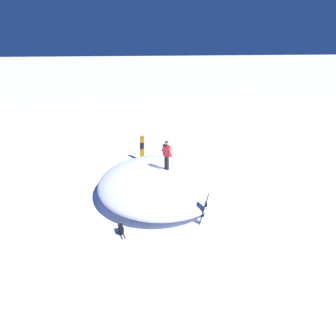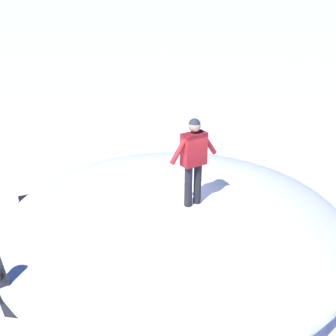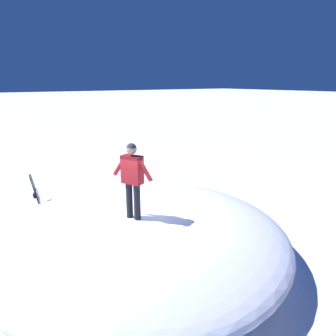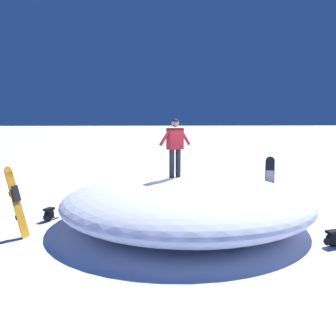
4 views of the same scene
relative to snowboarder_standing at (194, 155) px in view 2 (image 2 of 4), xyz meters
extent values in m
plane|color=white|center=(-0.52, 0.48, -2.16)|extent=(240.00, 240.00, 0.00)
ellipsoid|color=white|center=(-0.28, 0.31, -1.55)|extent=(9.35, 9.35, 1.21)
cylinder|color=black|center=(0.09, 0.04, -0.56)|extent=(0.14, 0.14, 0.77)
cylinder|color=black|center=(-0.09, -0.04, -0.56)|extent=(0.14, 0.14, 0.77)
cube|color=maroon|center=(0.00, 0.00, 0.11)|extent=(0.48, 0.38, 0.58)
sphere|color=tan|center=(0.00, 0.00, 0.54)|extent=(0.21, 0.21, 0.21)
cylinder|color=maroon|center=(0.27, 0.13, 0.17)|extent=(0.37, 0.24, 0.48)
cylinder|color=maroon|center=(-0.27, -0.13, 0.17)|extent=(0.37, 0.24, 0.48)
sphere|color=#333842|center=(0.00, 0.00, 0.56)|extent=(0.20, 0.20, 0.20)
cube|color=black|center=(-3.13, -1.28, -1.42)|extent=(0.35, 0.35, 1.48)
cube|color=black|center=(-3.13, -1.27, -1.69)|extent=(0.21, 0.14, 0.12)
ellipsoid|color=black|center=(-3.37, 2.32, -1.98)|extent=(0.50, 0.34, 0.36)
ellipsoid|color=black|center=(-3.17, 2.38, -2.03)|extent=(0.17, 0.20, 0.17)
cube|color=black|center=(-3.37, 2.32, -1.83)|extent=(0.42, 0.29, 0.06)
cylinder|color=black|center=(-3.62, 2.31, -2.14)|extent=(0.32, 0.13, 0.04)
cylinder|color=black|center=(-3.59, 2.19, -2.14)|extent=(0.32, 0.13, 0.04)
camera|label=1|loc=(-12.00, 1.33, 5.25)|focal=27.38mm
camera|label=2|loc=(-1.34, -6.76, 2.91)|focal=46.64mm
camera|label=3|loc=(5.25, -2.70, 1.84)|focal=32.31mm
camera|label=4|loc=(0.86, 9.86, 0.68)|focal=38.95mm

